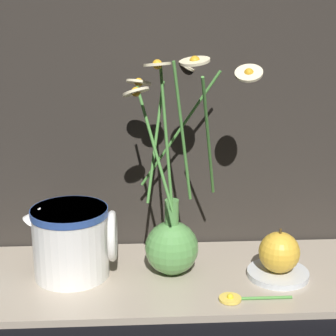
{
  "coord_description": "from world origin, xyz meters",
  "views": [
    {
      "loc": [
        -0.05,
        -0.88,
        0.47
      ],
      "look_at": [
        0.0,
        0.0,
        0.21
      ],
      "focal_mm": 60.0,
      "sensor_mm": 36.0,
      "label": 1
    }
  ],
  "objects": [
    {
      "name": "ceramic_pitcher",
      "position": [
        -0.16,
        0.01,
        0.08
      ],
      "size": [
        0.16,
        0.13,
        0.13
      ],
      "color": "white",
      "rests_on": "shelf"
    },
    {
      "name": "saucer_plate",
      "position": [
        0.19,
        -0.01,
        0.02
      ],
      "size": [
        0.11,
        0.11,
        0.01
      ],
      "color": "silver",
      "rests_on": "shelf"
    },
    {
      "name": "shelf",
      "position": [
        0.0,
        0.0,
        0.01
      ],
      "size": [
        0.84,
        0.27,
        0.01
      ],
      "color": "tan",
      "rests_on": "ground_plane"
    },
    {
      "name": "ground_plane",
      "position": [
        0.0,
        0.0,
        0.0
      ],
      "size": [
        6.0,
        6.0,
        0.0
      ],
      "primitive_type": "plane",
      "color": "black"
    },
    {
      "name": "orange_fruit",
      "position": [
        0.19,
        -0.01,
        0.06
      ],
      "size": [
        0.07,
        0.07,
        0.08
      ],
      "color": "gold",
      "rests_on": "saucer_plate"
    },
    {
      "name": "vase_with_flowers",
      "position": [
        0.01,
        0.01,
        0.09
      ],
      "size": [
        0.23,
        0.24,
        0.38
      ],
      "color": "#59994C",
      "rests_on": "shelf"
    },
    {
      "name": "loose_daisy",
      "position": [
        0.11,
        -0.09,
        0.02
      ],
      "size": [
        0.12,
        0.04,
        0.01
      ],
      "color": "#4C8E3D",
      "rests_on": "shelf"
    }
  ]
}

